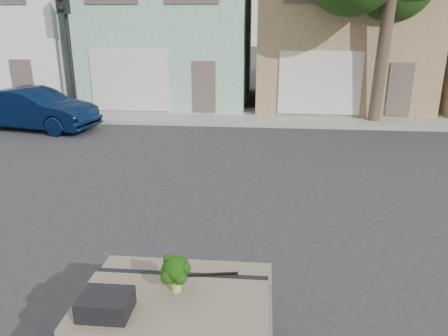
# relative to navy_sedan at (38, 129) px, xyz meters

# --- Properties ---
(ground_plane) EXTENTS (120.00, 120.00, 0.00)m
(ground_plane) POSITION_rel_navy_sedan_xyz_m (7.31, -8.00, 0.00)
(ground_plane) COLOR #303033
(ground_plane) RESTS_ON ground
(sidewalk) EXTENTS (40.00, 3.00, 0.15)m
(sidewalk) POSITION_rel_navy_sedan_xyz_m (7.31, 2.50, 0.07)
(sidewalk) COLOR gray
(sidewalk) RESTS_ON ground
(townhouse_white) EXTENTS (7.20, 8.20, 7.55)m
(townhouse_white) POSITION_rel_navy_sedan_xyz_m (-3.69, 6.50, 3.77)
(townhouse_white) COLOR white
(townhouse_white) RESTS_ON ground
(townhouse_mint) EXTENTS (7.20, 8.20, 7.55)m
(townhouse_mint) POSITION_rel_navy_sedan_xyz_m (3.81, 6.50, 3.77)
(townhouse_mint) COLOR #91BFA1
(townhouse_mint) RESTS_ON ground
(townhouse_tan) EXTENTS (7.20, 8.20, 7.55)m
(townhouse_tan) POSITION_rel_navy_sedan_xyz_m (11.31, 6.50, 3.77)
(townhouse_tan) COLOR #9A7E57
(townhouse_tan) RESTS_ON ground
(navy_sedan) EXTENTS (4.71, 2.41, 1.48)m
(navy_sedan) POSITION_rel_navy_sedan_xyz_m (0.00, 0.00, 0.00)
(navy_sedan) COLOR #061534
(navy_sedan) RESTS_ON ground
(traffic_signal) EXTENTS (0.40, 0.40, 5.10)m
(traffic_signal) POSITION_rel_navy_sedan_xyz_m (0.81, 1.50, 2.55)
(traffic_signal) COLOR black
(traffic_signal) RESTS_ON ground
(tree_near) EXTENTS (4.40, 4.00, 8.50)m
(tree_near) POSITION_rel_navy_sedan_xyz_m (12.31, 1.80, 4.25)
(tree_near) COLOR #1C3A11
(tree_near) RESTS_ON ground
(instrument_hump) EXTENTS (0.48, 0.38, 0.20)m
(instrument_hump) POSITION_rel_navy_sedan_xyz_m (6.73, -11.35, 1.22)
(instrument_hump) COLOR black
(instrument_hump) RESTS_ON car_dashboard
(wiper_arm) EXTENTS (0.69, 0.15, 0.02)m
(wiper_arm) POSITION_rel_navy_sedan_xyz_m (7.59, -10.62, 1.13)
(wiper_arm) COLOR black
(wiper_arm) RESTS_ON car_dashboard
(broccoli) EXTENTS (0.39, 0.39, 0.40)m
(broccoli) POSITION_rel_navy_sedan_xyz_m (7.32, -10.93, 1.32)
(broccoli) COLOR black
(broccoli) RESTS_ON car_dashboard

